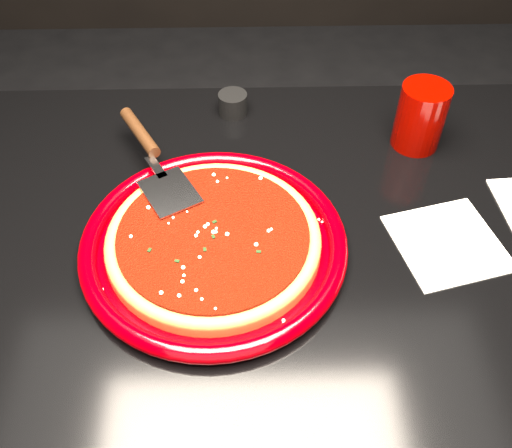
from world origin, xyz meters
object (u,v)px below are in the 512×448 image
at_px(table, 252,376).
at_px(ramekin, 233,104).
at_px(pizza_server, 155,158).
at_px(plate, 214,243).
at_px(cup, 420,117).

height_order(table, ramekin, ramekin).
height_order(table, pizza_server, pizza_server).
height_order(plate, cup, cup).
height_order(pizza_server, ramekin, pizza_server).
bearing_deg(pizza_server, ramekin, 26.18).
distance_m(plate, ramekin, 0.32).
distance_m(table, pizza_server, 0.47).
xyz_separation_m(table, plate, (-0.05, 0.00, 0.39)).
bearing_deg(ramekin, pizza_server, -124.50).
bearing_deg(cup, table, -140.58).
bearing_deg(pizza_server, plate, -86.99).
xyz_separation_m(cup, ramekin, (-0.31, 0.09, -0.04)).
bearing_deg(ramekin, plate, -94.55).
relative_size(table, cup, 10.85).
bearing_deg(table, pizza_server, 134.17).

